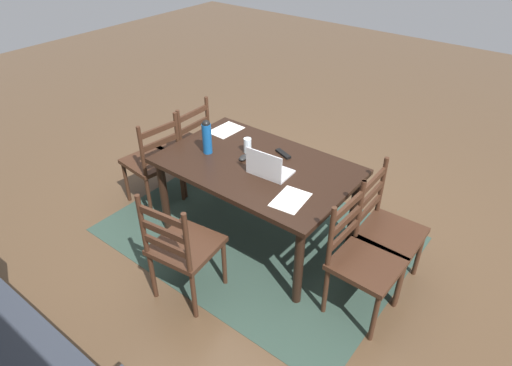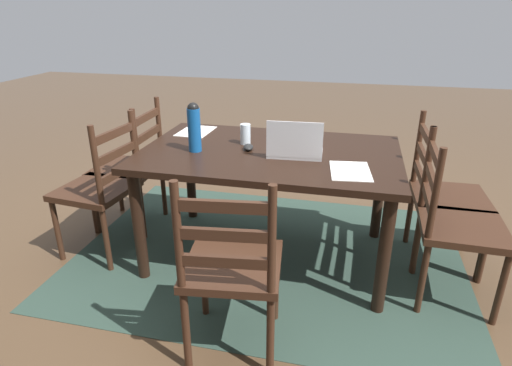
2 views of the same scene
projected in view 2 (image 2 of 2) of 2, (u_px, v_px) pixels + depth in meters
name	position (u px, v px, depth m)	size (l,w,h in m)	color
ground_plane	(268.00, 254.00, 2.91)	(14.00, 14.00, 0.00)	brown
area_rug	(268.00, 254.00, 2.91)	(2.53, 1.83, 0.01)	#2D4238
dining_table	(269.00, 164.00, 2.66)	(1.57, 1.00, 0.74)	black
chair_far_head	(232.00, 268.00, 1.95)	(0.49, 0.49, 0.95)	#3D2316
chair_right_far	(101.00, 189.00, 2.78)	(0.48, 0.48, 0.95)	#3D2316
chair_left_far	(455.00, 225.00, 2.33)	(0.45, 0.45, 0.95)	#3D2316
chair_right_near	(131.00, 168.00, 3.14)	(0.45, 0.45, 0.95)	#3D2316
chair_left_near	(443.00, 195.00, 2.69)	(0.45, 0.45, 0.95)	#3D2316
laptop	(295.00, 147.00, 2.50)	(0.33, 0.24, 0.23)	silver
water_bottle	(194.00, 126.00, 2.56)	(0.08, 0.08, 0.30)	#145199
drinking_glass	(245.00, 134.00, 2.73)	(0.07, 0.07, 0.13)	silver
computer_mouse	(248.00, 147.00, 2.64)	(0.06, 0.10, 0.03)	black
tv_remote	(289.00, 138.00, 2.83)	(0.04, 0.17, 0.02)	black
paper_stack_left	(350.00, 171.00, 2.30)	(0.21, 0.30, 0.00)	white
paper_stack_right	(196.00, 131.00, 3.02)	(0.21, 0.30, 0.00)	white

